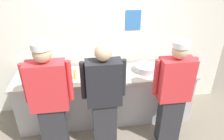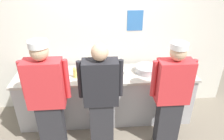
{
  "view_description": "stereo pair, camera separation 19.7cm",
  "coord_description": "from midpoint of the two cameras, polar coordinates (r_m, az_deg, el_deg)",
  "views": [
    {
      "loc": [
        -0.32,
        -2.61,
        2.54
      ],
      "look_at": [
        0.1,
        0.36,
        0.96
      ],
      "focal_mm": 33.26,
      "sensor_mm": 36.0,
      "label": 1
    },
    {
      "loc": [
        -0.12,
        -2.63,
        2.54
      ],
      "look_at": [
        0.1,
        0.36,
        0.96
      ],
      "focal_mm": 33.26,
      "sensor_mm": 36.0,
      "label": 2
    }
  ],
  "objects": [
    {
      "name": "wall_back",
      "position": [
        3.65,
        -0.6,
        9.54
      ],
      "size": [
        4.64,
        0.11,
        2.8
      ],
      "color": "silver",
      "rests_on": "ground"
    },
    {
      "name": "mixing_bowl_steel",
      "position": [
        3.51,
        11.07,
        0.2
      ],
      "size": [
        0.38,
        0.38,
        0.11
      ],
      "primitive_type": "cylinder",
      "color": "#B7BABF",
      "rests_on": "prep_counter"
    },
    {
      "name": "chef_far_right",
      "position": [
        3.06,
        17.83,
        -6.59
      ],
      "size": [
        0.6,
        0.24,
        1.66
      ],
      "color": "#2D2D33",
      "rests_on": "ground"
    },
    {
      "name": "plate_stack_rear",
      "position": [
        3.6,
        17.08,
        -0.03
      ],
      "size": [
        0.23,
        0.23,
        0.08
      ],
      "color": "white",
      "rests_on": "prep_counter"
    },
    {
      "name": "ramekin_yellow_sauce",
      "position": [
        3.44,
        5.44,
        -0.48
      ],
      "size": [
        0.1,
        0.1,
        0.04
      ],
      "color": "white",
      "rests_on": "prep_counter"
    },
    {
      "name": "squeeze_bottle_primary",
      "position": [
        3.3,
        -8.51,
        -0.66
      ],
      "size": [
        0.06,
        0.06,
        0.2
      ],
      "color": "#E5E066",
      "rests_on": "prep_counter"
    },
    {
      "name": "chef_near_left",
      "position": [
        2.88,
        -15.47,
        -7.51
      ],
      "size": [
        0.62,
        0.24,
        1.73
      ],
      "color": "#2D2D33",
      "rests_on": "ground"
    },
    {
      "name": "chef_center",
      "position": [
        2.87,
        -1.06,
        -7.63
      ],
      "size": [
        0.61,
        0.24,
        1.66
      ],
      "color": "#2D2D33",
      "rests_on": "ground"
    },
    {
      "name": "plate_stack_front",
      "position": [
        3.39,
        -17.72,
        -2.25
      ],
      "size": [
        0.21,
        0.21,
        0.05
      ],
      "color": "white",
      "rests_on": "prep_counter"
    },
    {
      "name": "ground_plane",
      "position": [
        3.66,
        0.4,
        -16.23
      ],
      "size": [
        9.0,
        9.0,
        0.0
      ],
      "primitive_type": "plane",
      "color": "slate"
    },
    {
      "name": "ramekin_green_sauce",
      "position": [
        3.61,
        -12.34,
        0.34
      ],
      "size": [
        0.11,
        0.11,
        0.04
      ],
      "color": "white",
      "rests_on": "prep_counter"
    },
    {
      "name": "ramekin_orange_sauce",
      "position": [
        3.28,
        -10.39,
        -2.39
      ],
      "size": [
        0.1,
        0.1,
        0.04
      ],
      "color": "white",
      "rests_on": "prep_counter"
    },
    {
      "name": "sheet_tray",
      "position": [
        3.41,
        -0.39,
        -0.9
      ],
      "size": [
        0.43,
        0.32,
        0.02
      ],
      "primitive_type": "cube",
      "rotation": [
        0.0,
        0.0,
        -0.05
      ],
      "color": "#B7BABF",
      "rests_on": "prep_counter"
    },
    {
      "name": "ramekin_red_sauce",
      "position": [
        3.85,
        18.95,
        1.22
      ],
      "size": [
        0.09,
        0.09,
        0.04
      ],
      "color": "white",
      "rests_on": "prep_counter"
    },
    {
      "name": "prep_counter",
      "position": [
        3.65,
        -0.04,
        -7.18
      ],
      "size": [
        2.96,
        0.68,
        0.9
      ],
      "color": "#B2B2B7",
      "rests_on": "ground"
    }
  ]
}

